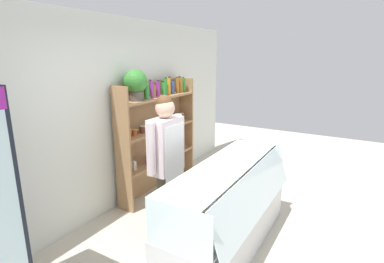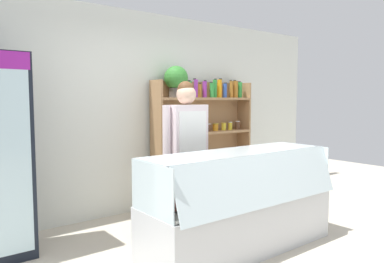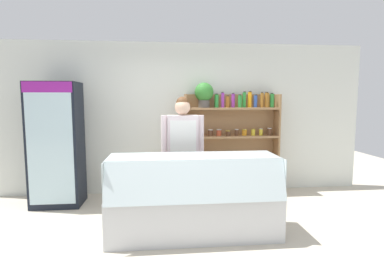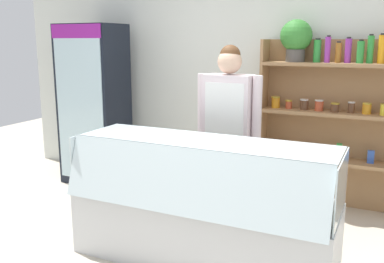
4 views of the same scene
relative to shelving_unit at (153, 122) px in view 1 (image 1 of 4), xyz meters
name	(u,v)px [view 1 (image 1 of 4)]	position (x,y,z in m)	size (l,w,h in m)	color
ground_plane	(235,252)	(-0.82, -1.77, -1.17)	(12.00, 12.00, 0.00)	beige
back_wall	(102,118)	(-0.82, 0.23, 0.18)	(6.80, 0.10, 2.70)	silver
shelving_unit	(153,122)	(0.00, 0.00, 0.00)	(1.68, 0.33, 1.99)	#9E754C
deli_display_case	(228,222)	(-0.77, -1.64, -0.85)	(2.11, 0.76, 1.01)	silver
shop_clerk	(166,153)	(-0.84, -0.85, -0.13)	(0.64, 0.25, 1.74)	#4C4233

